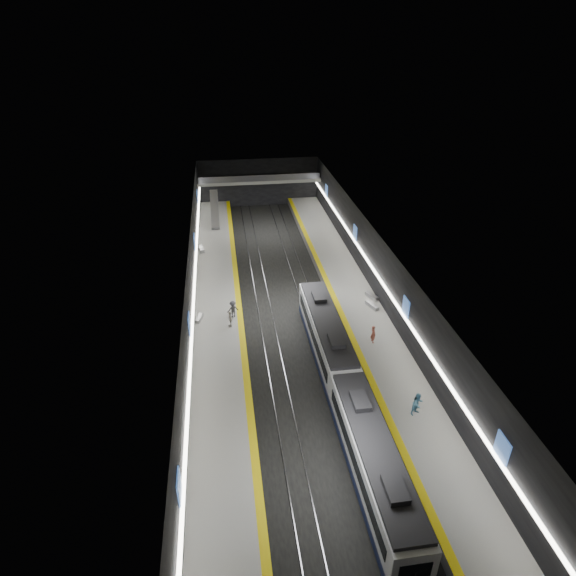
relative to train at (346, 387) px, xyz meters
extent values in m
plane|color=black|center=(-2.50, 15.28, -2.20)|extent=(70.00, 70.00, 0.00)
cube|color=beige|center=(-2.50, 15.28, 5.80)|extent=(20.00, 70.00, 0.04)
cube|color=black|center=(-12.50, 15.28, 1.80)|extent=(0.04, 70.00, 8.00)
cube|color=black|center=(7.50, 15.28, 1.80)|extent=(0.04, 70.00, 8.00)
cube|color=black|center=(-2.50, 50.28, 1.80)|extent=(20.00, 0.04, 8.00)
cube|color=slate|center=(-10.00, 15.28, -1.70)|extent=(5.00, 70.00, 1.00)
cube|color=#A2A29D|center=(-10.00, 15.28, -1.19)|extent=(5.00, 70.00, 0.02)
cube|color=yellow|center=(-7.80, 15.28, -1.18)|extent=(0.60, 70.00, 0.02)
cube|color=slate|center=(5.00, 15.28, -1.70)|extent=(5.00, 70.00, 1.00)
cube|color=#A2A29D|center=(5.00, 15.28, -1.19)|extent=(5.00, 70.00, 0.02)
cube|color=yellow|center=(2.80, 15.28, -1.18)|extent=(0.60, 70.00, 0.02)
cube|color=gray|center=(-5.72, 15.28, -2.14)|extent=(0.08, 70.00, 0.12)
cube|color=gray|center=(-4.28, 15.28, -2.14)|extent=(0.08, 70.00, 0.12)
cube|color=gray|center=(-0.72, 15.28, -2.14)|extent=(0.08, 70.00, 0.12)
cube|color=gray|center=(0.72, 15.28, -2.14)|extent=(0.08, 70.00, 0.12)
cube|color=#10193D|center=(0.00, -7.50, -1.45)|extent=(2.65, 15.00, 0.80)
cube|color=white|center=(0.00, -7.50, 0.20)|extent=(2.65, 15.00, 2.50)
cube|color=black|center=(0.00, -7.50, 1.60)|extent=(2.44, 14.25, 0.30)
cube|color=black|center=(0.00, -7.50, 0.25)|extent=(2.69, 13.20, 1.00)
cube|color=black|center=(0.00, -15.02, 0.15)|extent=(1.85, 0.05, 1.20)
cube|color=#10193D|center=(0.00, 7.50, -1.45)|extent=(2.65, 15.00, 0.80)
cube|color=white|center=(0.00, 7.50, 0.20)|extent=(2.65, 15.00, 2.50)
cube|color=black|center=(0.00, 7.50, 1.60)|extent=(2.44, 14.25, 0.30)
cube|color=black|center=(0.00, 7.50, 0.25)|extent=(2.69, 13.20, 1.00)
cube|color=black|center=(0.00, -0.02, 0.15)|extent=(1.85, 0.05, 1.20)
cube|color=#3860AA|center=(-12.42, -9.72, 2.30)|extent=(0.10, 1.50, 2.20)
cube|color=#3860AA|center=(-12.42, 7.28, 2.30)|extent=(0.10, 1.50, 2.20)
cube|color=#3860AA|center=(-12.42, 25.28, 2.30)|extent=(0.10, 1.50, 2.20)
cube|color=#3860AA|center=(-12.42, 42.28, 2.30)|extent=(0.10, 1.50, 2.20)
cube|color=#3860AA|center=(7.42, -9.72, 2.30)|extent=(0.10, 1.50, 2.20)
cube|color=#3860AA|center=(7.42, 7.28, 2.30)|extent=(0.10, 1.50, 2.20)
cube|color=#3860AA|center=(7.42, 25.28, 2.30)|extent=(0.10, 1.50, 2.20)
cube|color=#3860AA|center=(7.42, 42.28, 2.30)|extent=(0.10, 1.50, 2.20)
cube|color=white|center=(-12.30, 15.28, 1.60)|extent=(0.25, 68.60, 0.12)
cube|color=white|center=(7.30, 15.28, 1.60)|extent=(0.25, 68.60, 0.12)
cube|color=gray|center=(-2.50, 48.28, 2.80)|extent=(20.00, 3.00, 0.50)
cube|color=#47474C|center=(-2.50, 46.83, 3.55)|extent=(19.60, 0.08, 1.00)
cube|color=#99999E|center=(-10.00, 41.28, 0.70)|extent=(1.20, 7.50, 3.92)
cube|color=#99999E|center=(-12.00, 13.65, -1.00)|extent=(0.87, 1.65, 0.39)
cube|color=#99999E|center=(-12.00, 30.73, -0.96)|extent=(0.89, 2.03, 0.48)
cube|color=#99999E|center=(6.36, 13.48, -0.97)|extent=(1.11, 1.91, 0.45)
cube|color=#99999E|center=(6.91, 15.40, -0.97)|extent=(1.18, 1.88, 0.45)
imported|color=#AB5040|center=(4.53, 7.31, -0.29)|extent=(0.56, 0.74, 1.81)
imported|color=#528FB2|center=(5.12, -2.46, -0.21)|extent=(1.18, 1.07, 1.98)
imported|color=beige|center=(-8.84, 11.97, -0.31)|extent=(0.55, 1.08, 1.77)
imported|color=#38383F|center=(-8.49, 13.70, -0.27)|extent=(1.34, 0.99, 1.85)
camera|label=1|loc=(-8.87, -28.86, 25.94)|focal=30.00mm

